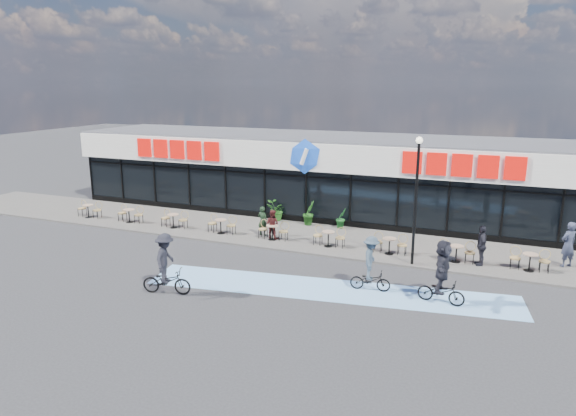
{
  "coord_description": "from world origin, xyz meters",
  "views": [
    {
      "loc": [
        9.36,
        -18.89,
        7.64
      ],
      "look_at": [
        0.33,
        3.5,
        1.72
      ],
      "focal_mm": 32.0,
      "sensor_mm": 36.0,
      "label": 1
    }
  ],
  "objects_px": {
    "bistro_set_0": "(89,209)",
    "pedestrian_a": "(481,245)",
    "lamp_post": "(416,191)",
    "patron_right": "(272,224)",
    "potted_plant_right": "(341,218)",
    "cyclist_b": "(442,274)",
    "patron_left": "(263,221)",
    "potted_plant_mid": "(309,213)",
    "pedestrian_c": "(568,244)",
    "cyclist_a": "(371,266)",
    "potted_plant_left": "(276,211)"
  },
  "relations": [
    {
      "from": "bistro_set_0",
      "to": "lamp_post",
      "type": "bearing_deg",
      "value": -3.25
    },
    {
      "from": "bistro_set_0",
      "to": "pedestrian_a",
      "type": "xyz_separation_m",
      "value": [
        21.15,
        -0.08,
        0.4
      ]
    },
    {
      "from": "pedestrian_a",
      "to": "cyclist_b",
      "type": "bearing_deg",
      "value": -30.9
    },
    {
      "from": "bistro_set_0",
      "to": "potted_plant_right",
      "type": "relative_size",
      "value": 1.42
    },
    {
      "from": "potted_plant_mid",
      "to": "cyclist_b",
      "type": "height_order",
      "value": "cyclist_b"
    },
    {
      "from": "potted_plant_right",
      "to": "patron_left",
      "type": "xyz_separation_m",
      "value": [
        -3.31,
        -2.77,
        0.21
      ]
    },
    {
      "from": "lamp_post",
      "to": "patron_left",
      "type": "height_order",
      "value": "lamp_post"
    },
    {
      "from": "patron_left",
      "to": "pedestrian_a",
      "type": "bearing_deg",
      "value": -174.86
    },
    {
      "from": "lamp_post",
      "to": "pedestrian_a",
      "type": "height_order",
      "value": "lamp_post"
    },
    {
      "from": "bistro_set_0",
      "to": "pedestrian_a",
      "type": "bearing_deg",
      "value": -0.21
    },
    {
      "from": "lamp_post",
      "to": "pedestrian_c",
      "type": "relative_size",
      "value": 2.79
    },
    {
      "from": "potted_plant_left",
      "to": "potted_plant_mid",
      "type": "height_order",
      "value": "potted_plant_mid"
    },
    {
      "from": "cyclist_b",
      "to": "bistro_set_0",
      "type": "bearing_deg",
      "value": 167.3
    },
    {
      "from": "patron_right",
      "to": "cyclist_b",
      "type": "height_order",
      "value": "cyclist_b"
    },
    {
      "from": "potted_plant_right",
      "to": "cyclist_b",
      "type": "distance_m",
      "value": 9.72
    },
    {
      "from": "lamp_post",
      "to": "patron_left",
      "type": "xyz_separation_m",
      "value": [
        -7.69,
        1.48,
        -2.45
      ]
    },
    {
      "from": "potted_plant_right",
      "to": "pedestrian_c",
      "type": "height_order",
      "value": "pedestrian_c"
    },
    {
      "from": "potted_plant_right",
      "to": "cyclist_b",
      "type": "height_order",
      "value": "cyclist_b"
    },
    {
      "from": "potted_plant_mid",
      "to": "patron_right",
      "type": "xyz_separation_m",
      "value": [
        -0.83,
        -3.05,
        0.07
      ]
    },
    {
      "from": "potted_plant_mid",
      "to": "pedestrian_a",
      "type": "xyz_separation_m",
      "value": [
        8.89,
        -3.27,
        0.2
      ]
    },
    {
      "from": "potted_plant_mid",
      "to": "patron_left",
      "type": "relative_size",
      "value": 0.87
    },
    {
      "from": "potted_plant_left",
      "to": "potted_plant_mid",
      "type": "distance_m",
      "value": 2.01
    },
    {
      "from": "lamp_post",
      "to": "potted_plant_mid",
      "type": "distance_m",
      "value": 7.93
    },
    {
      "from": "potted_plant_left",
      "to": "cyclist_b",
      "type": "bearing_deg",
      "value": -38.79
    },
    {
      "from": "potted_plant_right",
      "to": "cyclist_b",
      "type": "bearing_deg",
      "value": -52.53
    },
    {
      "from": "potted_plant_left",
      "to": "potted_plant_mid",
      "type": "relative_size",
      "value": 0.86
    },
    {
      "from": "potted_plant_mid",
      "to": "patron_right",
      "type": "distance_m",
      "value": 3.16
    },
    {
      "from": "lamp_post",
      "to": "cyclist_b",
      "type": "bearing_deg",
      "value": -66.11
    },
    {
      "from": "patron_right",
      "to": "patron_left",
      "type": "bearing_deg",
      "value": -16.01
    },
    {
      "from": "bistro_set_0",
      "to": "cyclist_b",
      "type": "height_order",
      "value": "cyclist_b"
    },
    {
      "from": "pedestrian_a",
      "to": "potted_plant_left",
      "type": "bearing_deg",
      "value": -123.57
    },
    {
      "from": "lamp_post",
      "to": "bistro_set_0",
      "type": "bearing_deg",
      "value": 176.75
    },
    {
      "from": "lamp_post",
      "to": "patron_right",
      "type": "relative_size",
      "value": 3.73
    },
    {
      "from": "potted_plant_mid",
      "to": "patron_right",
      "type": "relative_size",
      "value": 0.91
    },
    {
      "from": "bistro_set_0",
      "to": "potted_plant_right",
      "type": "height_order",
      "value": "potted_plant_right"
    },
    {
      "from": "potted_plant_mid",
      "to": "patron_left",
      "type": "bearing_deg",
      "value": -118.32
    },
    {
      "from": "cyclist_a",
      "to": "patron_left",
      "type": "bearing_deg",
      "value": 144.48
    },
    {
      "from": "patron_left",
      "to": "pedestrian_a",
      "type": "relative_size",
      "value": 0.87
    },
    {
      "from": "potted_plant_mid",
      "to": "pedestrian_c",
      "type": "xyz_separation_m",
      "value": [
        12.26,
        -2.13,
        0.31
      ]
    },
    {
      "from": "bistro_set_0",
      "to": "patron_right",
      "type": "distance_m",
      "value": 11.44
    },
    {
      "from": "lamp_post",
      "to": "potted_plant_mid",
      "type": "height_order",
      "value": "lamp_post"
    },
    {
      "from": "lamp_post",
      "to": "bistro_set_0",
      "type": "relative_size",
      "value": 3.52
    },
    {
      "from": "patron_right",
      "to": "cyclist_a",
      "type": "xyz_separation_m",
      "value": [
        5.97,
        -4.44,
        0.14
      ]
    },
    {
      "from": "lamp_post",
      "to": "patron_right",
      "type": "distance_m",
      "value": 7.55
    },
    {
      "from": "patron_right",
      "to": "pedestrian_c",
      "type": "height_order",
      "value": "pedestrian_c"
    },
    {
      "from": "patron_left",
      "to": "patron_right",
      "type": "bearing_deg",
      "value": 164.27
    },
    {
      "from": "pedestrian_c",
      "to": "cyclist_a",
      "type": "distance_m",
      "value": 8.91
    },
    {
      "from": "potted_plant_mid",
      "to": "patron_left",
      "type": "height_order",
      "value": "patron_left"
    },
    {
      "from": "bistro_set_0",
      "to": "pedestrian_c",
      "type": "height_order",
      "value": "pedestrian_c"
    },
    {
      "from": "lamp_post",
      "to": "patron_right",
      "type": "xyz_separation_m",
      "value": [
        -7.03,
        1.19,
        -2.47
      ]
    }
  ]
}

